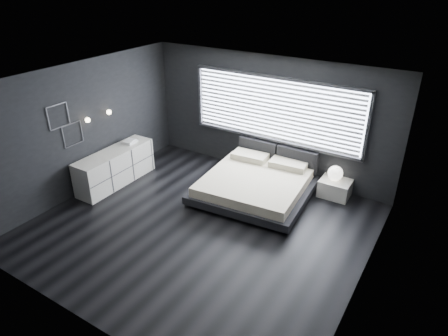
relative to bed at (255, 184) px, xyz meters
The scene contains 12 objects.
room 1.97m from the bed, 102.04° to the right, with size 6.04×6.00×2.80m.
window 1.74m from the bed, 97.08° to the left, with size 4.14×0.09×1.52m.
headboard 1.10m from the bed, 89.80° to the left, with size 1.96×0.16×0.52m.
sconce_near 3.81m from the bed, 154.53° to the right, with size 0.18×0.11×0.11m.
sconce_far 3.61m from the bed, 163.82° to the right, with size 0.18×0.11×0.11m.
wall_art_upper 4.24m from the bed, 147.21° to the right, with size 0.01×0.48×0.48m.
wall_art_lower 3.97m from the bed, 150.37° to the right, with size 0.01×0.48×0.48m.
bed is the anchor object (origin of this frame).
nightstand 1.74m from the bed, 31.77° to the left, with size 0.65×0.54×0.38m, color silver.
orb_lamp 1.73m from the bed, 32.77° to the left, with size 0.32×0.32×0.32m, color white.
dresser 3.21m from the bed, 158.62° to the right, with size 0.57×1.99×0.80m.
book_stack 3.12m from the bed, 168.27° to the right, with size 0.29×0.36×0.07m.
Camera 1 is at (3.74, -5.15, 4.51)m, focal length 32.00 mm.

